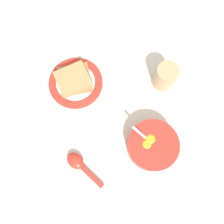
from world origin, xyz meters
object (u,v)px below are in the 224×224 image
(drinking_cup, at_px, (165,76))
(toast_sandwich, at_px, (74,79))
(egg_bowl, at_px, (152,145))
(toast_plate, at_px, (76,83))
(soup_spoon, at_px, (78,164))

(drinking_cup, bearing_deg, toast_sandwich, 65.09)
(egg_bowl, distance_m, drinking_cup, 0.23)
(toast_sandwich, bearing_deg, egg_bowl, -156.55)
(toast_plate, bearing_deg, drinking_cup, -114.51)
(toast_plate, distance_m, drinking_cup, 0.30)
(toast_plate, bearing_deg, soup_spoon, 158.73)
(toast_sandwich, xyz_separation_m, soup_spoon, (-0.26, 0.10, -0.02))
(soup_spoon, bearing_deg, toast_sandwich, -20.90)
(egg_bowl, xyz_separation_m, soup_spoon, (0.05, 0.23, -0.02))
(egg_bowl, relative_size, toast_plate, 0.83)
(toast_plate, distance_m, toast_sandwich, 0.03)
(egg_bowl, relative_size, toast_sandwich, 1.23)
(toast_sandwich, distance_m, drinking_cup, 0.30)
(egg_bowl, bearing_deg, drinking_cup, -38.13)
(toast_sandwich, relative_size, drinking_cup, 1.37)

